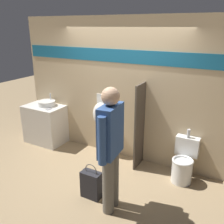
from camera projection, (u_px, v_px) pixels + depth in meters
ground_plane at (108, 167)px, 4.68m from camera, size 16.00×16.00×0.00m
display_wall at (123, 90)px, 4.73m from camera, size 4.54×0.07×2.70m
sink_counter at (45, 124)px, 5.60m from camera, size 0.87×0.56×0.85m
sink_basin at (47, 103)px, 5.47m from camera, size 0.38×0.38×0.25m
cell_phone at (49, 109)px, 5.24m from camera, size 0.07×0.14×0.01m
divider_near_counter at (139, 127)px, 4.51m from camera, size 0.03×0.42×1.58m
urinal_near_counter at (101, 114)px, 4.95m from camera, size 0.35×0.27×1.26m
toilet at (183, 163)px, 4.22m from camera, size 0.39×0.52×0.87m
person_in_vest at (111, 146)px, 3.33m from camera, size 0.24×0.63×1.80m
shopping_bag at (91, 184)px, 3.82m from camera, size 0.31×0.17×0.57m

